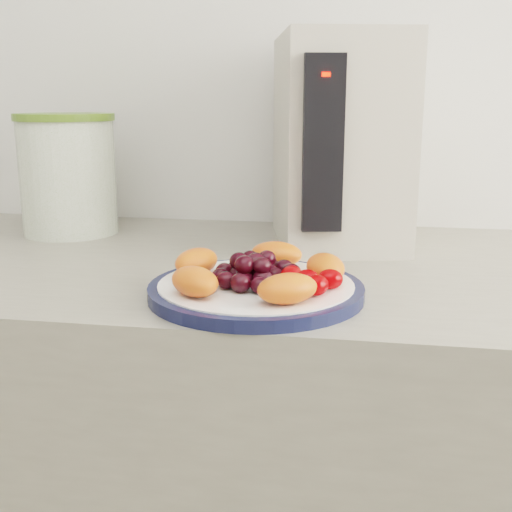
# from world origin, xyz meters

# --- Properties ---
(wall_back) EXTENTS (3.50, 0.02, 2.60)m
(wall_back) POSITION_xyz_m (0.00, 1.51, 1.30)
(wall_back) COLOR silver
(wall_back) RESTS_ON floor
(plate_rim) EXTENTS (0.26, 0.26, 0.01)m
(plate_rim) POSITION_xyz_m (0.09, 1.02, 0.91)
(plate_rim) COLOR #13193B
(plate_rim) RESTS_ON counter
(plate_face) EXTENTS (0.23, 0.23, 0.02)m
(plate_face) POSITION_xyz_m (0.09, 1.02, 0.91)
(plate_face) COLOR white
(plate_face) RESTS_ON counter
(canister) EXTENTS (0.19, 0.19, 0.19)m
(canister) POSITION_xyz_m (-0.29, 1.34, 1.00)
(canister) COLOR #416315
(canister) RESTS_ON counter
(canister_lid) EXTENTS (0.19, 0.19, 0.01)m
(canister_lid) POSITION_xyz_m (-0.29, 1.34, 1.10)
(canister_lid) COLOR #567529
(canister_lid) RESTS_ON canister
(appliance_body) EXTENTS (0.24, 0.30, 0.33)m
(appliance_body) POSITION_xyz_m (0.17, 1.35, 1.06)
(appliance_body) COLOR #B7B0A0
(appliance_body) RESTS_ON counter
(appliance_panel) EXTENTS (0.06, 0.03, 0.24)m
(appliance_panel) POSITION_xyz_m (0.16, 1.20, 1.07)
(appliance_panel) COLOR black
(appliance_panel) RESTS_ON appliance_body
(appliance_led) EXTENTS (0.01, 0.01, 0.01)m
(appliance_led) POSITION_xyz_m (0.16, 1.19, 1.16)
(appliance_led) COLOR #FF0C05
(appliance_led) RESTS_ON appliance_panel
(fruit_plate) EXTENTS (0.22, 0.22, 0.04)m
(fruit_plate) POSITION_xyz_m (0.10, 1.02, 0.93)
(fruit_plate) COLOR #F74B1C
(fruit_plate) RESTS_ON plate_face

